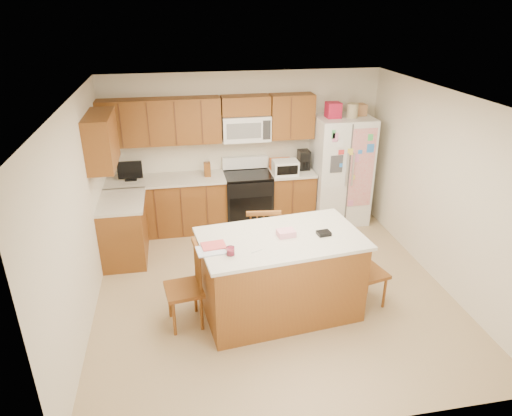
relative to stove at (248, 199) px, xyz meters
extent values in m
plane|color=tan|center=(0.00, -1.94, -0.47)|extent=(4.50, 4.50, 0.00)
cube|color=beige|center=(0.00, 0.31, 0.78)|extent=(4.50, 0.10, 2.50)
cube|color=beige|center=(0.00, -4.19, 0.78)|extent=(4.50, 0.10, 2.50)
cube|color=beige|center=(-2.25, -1.94, 0.78)|extent=(0.10, 4.50, 2.50)
cube|color=beige|center=(2.25, -1.94, 0.78)|extent=(0.10, 4.50, 2.50)
cube|color=white|center=(0.00, -1.94, 2.03)|extent=(4.50, 4.50, 0.04)
cube|color=brown|center=(-1.31, 0.01, -0.03)|extent=(1.87, 0.60, 0.88)
cube|color=brown|center=(0.74, 0.01, -0.03)|extent=(0.72, 0.60, 0.88)
cube|color=brown|center=(-1.95, -0.76, -0.03)|extent=(0.60, 0.95, 0.88)
cube|color=silver|center=(-1.31, 0.00, 0.43)|extent=(1.87, 0.64, 0.04)
cube|color=silver|center=(0.74, 0.00, 0.43)|extent=(0.72, 0.64, 0.04)
cube|color=silver|center=(-1.94, -0.76, 0.43)|extent=(0.64, 0.95, 0.04)
cube|color=brown|center=(-1.32, 0.15, 1.33)|extent=(1.85, 0.33, 0.70)
cube|color=brown|center=(0.75, 0.15, 1.33)|extent=(0.70, 0.33, 0.70)
cube|color=brown|center=(0.00, 0.15, 1.53)|extent=(0.76, 0.33, 0.29)
cube|color=brown|center=(-2.08, -0.76, 1.33)|extent=(0.33, 0.95, 0.70)
cube|color=#502B17|center=(-1.90, -0.02, 1.33)|extent=(0.02, 0.01, 0.66)
cube|color=#502B17|center=(-1.90, -0.29, -0.03)|extent=(0.02, 0.01, 0.84)
cube|color=#502B17|center=(-1.50, -0.02, 1.33)|extent=(0.02, 0.01, 0.66)
cube|color=#502B17|center=(-1.50, -0.29, -0.03)|extent=(0.02, 0.01, 0.84)
cube|color=#502B17|center=(-1.10, -0.02, 1.33)|extent=(0.02, 0.01, 0.66)
cube|color=#502B17|center=(-1.10, -0.29, -0.03)|extent=(0.02, 0.01, 0.84)
cube|color=#502B17|center=(-0.70, -0.02, 1.33)|extent=(0.01, 0.01, 0.66)
cube|color=#502B17|center=(-0.70, -0.29, -0.03)|extent=(0.01, 0.01, 0.84)
cube|color=#502B17|center=(0.70, -0.02, 1.33)|extent=(0.01, 0.01, 0.66)
cube|color=#502B17|center=(0.70, -0.29, -0.03)|extent=(0.01, 0.01, 0.84)
cube|color=white|center=(0.00, 0.12, 1.18)|extent=(0.76, 0.38, 0.40)
cube|color=slate|center=(-0.06, -0.07, 1.18)|extent=(0.54, 0.01, 0.24)
cube|color=#262626|center=(0.30, -0.07, 1.18)|extent=(0.12, 0.01, 0.30)
cube|color=brown|center=(-0.65, 0.01, 0.56)|extent=(0.10, 0.14, 0.22)
cube|color=black|center=(-1.85, 0.03, 0.46)|extent=(0.18, 0.12, 0.02)
cube|color=black|center=(-1.85, 0.03, 0.62)|extent=(0.38, 0.03, 0.28)
cube|color=#D15519|center=(0.58, 0.09, 0.54)|extent=(0.35, 0.22, 0.18)
cube|color=white|center=(0.60, -0.14, 0.56)|extent=(0.40, 0.28, 0.23)
cube|color=black|center=(0.60, -0.28, 0.56)|extent=(0.34, 0.01, 0.15)
cube|color=black|center=(0.96, 0.06, 0.61)|extent=(0.18, 0.22, 0.32)
cylinder|color=black|center=(0.96, -0.01, 0.54)|extent=(0.12, 0.12, 0.12)
cube|color=black|center=(0.00, -0.01, -0.03)|extent=(0.76, 0.64, 0.88)
cube|color=black|center=(0.00, -0.33, -0.05)|extent=(0.68, 0.01, 0.42)
cube|color=black|center=(0.00, -0.01, 0.43)|extent=(0.76, 0.64, 0.03)
cube|color=white|center=(0.00, 0.25, 0.56)|extent=(0.76, 0.10, 0.20)
cube|color=white|center=(1.57, -0.06, 0.43)|extent=(0.90, 0.75, 1.80)
cube|color=#4C4C4C|center=(1.57, -0.44, 0.43)|extent=(0.02, 0.01, 1.75)
cube|color=silver|center=(1.52, -0.47, 0.58)|extent=(0.02, 0.03, 0.55)
cube|color=silver|center=(1.62, -0.47, 0.58)|extent=(0.02, 0.03, 0.55)
cube|color=#3F3F44|center=(1.35, -0.44, 0.68)|extent=(0.20, 0.01, 0.28)
cube|color=#D84C59|center=(1.77, -0.44, 0.58)|extent=(0.42, 0.01, 1.30)
cube|color=#B91636|center=(1.37, -0.06, 1.45)|extent=(0.22, 0.22, 0.24)
cylinder|color=tan|center=(1.67, -0.11, 1.44)|extent=(0.18, 0.18, 0.22)
cube|color=#A7754A|center=(1.85, 0.02, 1.42)|extent=(0.18, 0.20, 0.18)
cube|color=brown|center=(-0.01, -2.43, 0.02)|extent=(1.89, 1.20, 0.98)
cube|color=silver|center=(-0.01, -2.43, 0.53)|extent=(1.98, 1.29, 0.04)
cylinder|color=#B91636|center=(-0.63, -2.72, 0.58)|extent=(0.08, 0.08, 0.06)
cylinder|color=white|center=(-0.63, -2.72, 0.59)|extent=(0.09, 0.09, 0.09)
cube|color=pink|center=(0.05, -2.41, 0.58)|extent=(0.22, 0.17, 0.07)
cube|color=black|center=(0.49, -2.46, 0.57)|extent=(0.16, 0.14, 0.04)
cube|color=white|center=(-0.83, -2.60, 0.55)|extent=(0.33, 0.27, 0.02)
cube|color=#D84C4C|center=(-0.79, -2.52, 0.57)|extent=(0.28, 0.23, 0.01)
cylinder|color=white|center=(-0.34, -2.71, 0.55)|extent=(0.13, 0.07, 0.01)
cube|color=brown|center=(-1.15, -2.47, -0.01)|extent=(0.47, 0.49, 0.05)
cylinder|color=brown|center=(-1.33, -2.31, -0.25)|extent=(0.04, 0.04, 0.45)
cylinder|color=brown|center=(-1.28, -2.66, -0.25)|extent=(0.04, 0.04, 0.45)
cylinder|color=brown|center=(-1.02, -2.27, -0.25)|extent=(0.04, 0.04, 0.45)
cylinder|color=brown|center=(-0.97, -2.62, -0.25)|extent=(0.04, 0.04, 0.45)
cylinder|color=brown|center=(-1.00, -2.29, 0.26)|extent=(0.02, 0.02, 0.50)
cylinder|color=brown|center=(-0.99, -2.36, 0.26)|extent=(0.02, 0.02, 0.50)
cylinder|color=brown|center=(-0.97, -2.44, 0.26)|extent=(0.02, 0.02, 0.50)
cylinder|color=brown|center=(-0.96, -2.52, 0.26)|extent=(0.02, 0.02, 0.50)
cylinder|color=brown|center=(-0.95, -2.60, 0.26)|extent=(0.02, 0.02, 0.50)
cube|color=brown|center=(-0.97, -2.44, 0.51)|extent=(0.10, 0.42, 0.05)
cube|color=brown|center=(-0.07, -1.63, 0.02)|extent=(0.51, 0.49, 0.05)
cylinder|color=brown|center=(0.13, -1.49, -0.24)|extent=(0.04, 0.04, 0.48)
cylinder|color=brown|center=(-0.24, -1.45, -0.24)|extent=(0.04, 0.04, 0.48)
cylinder|color=brown|center=(0.10, -1.82, -0.24)|extent=(0.04, 0.04, 0.48)
cylinder|color=brown|center=(-0.28, -1.78, -0.24)|extent=(0.04, 0.04, 0.48)
cylinder|color=brown|center=(0.07, -1.84, 0.31)|extent=(0.02, 0.02, 0.53)
cylinder|color=brown|center=(-0.01, -1.83, 0.31)|extent=(0.02, 0.02, 0.53)
cylinder|color=brown|center=(-0.09, -1.82, 0.31)|extent=(0.02, 0.02, 0.53)
cylinder|color=brown|center=(-0.17, -1.81, 0.31)|extent=(0.02, 0.02, 0.53)
cylinder|color=brown|center=(-0.26, -1.80, 0.31)|extent=(0.02, 0.02, 0.53)
cube|color=brown|center=(-0.09, -1.82, 0.57)|extent=(0.44, 0.09, 0.06)
cube|color=brown|center=(1.09, -2.47, -0.03)|extent=(0.48, 0.49, 0.04)
cylinder|color=brown|center=(1.28, -2.60, -0.26)|extent=(0.04, 0.04, 0.42)
cylinder|color=brown|center=(1.20, -2.27, -0.26)|extent=(0.04, 0.04, 0.42)
cylinder|color=brown|center=(0.99, -2.67, -0.26)|extent=(0.04, 0.04, 0.42)
cylinder|color=brown|center=(0.91, -2.34, -0.26)|extent=(0.04, 0.04, 0.42)
cylinder|color=brown|center=(0.97, -2.65, 0.22)|extent=(0.02, 0.02, 0.47)
cylinder|color=brown|center=(0.95, -2.58, 0.22)|extent=(0.02, 0.02, 0.47)
cylinder|color=brown|center=(0.93, -2.51, 0.22)|extent=(0.02, 0.02, 0.47)
cylinder|color=brown|center=(0.92, -2.44, 0.22)|extent=(0.02, 0.02, 0.47)
cylinder|color=brown|center=(0.90, -2.36, 0.22)|extent=(0.02, 0.02, 0.47)
cube|color=brown|center=(0.93, -2.51, 0.46)|extent=(0.13, 0.39, 0.05)
camera|label=1|loc=(-1.12, -6.92, 3.00)|focal=32.00mm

